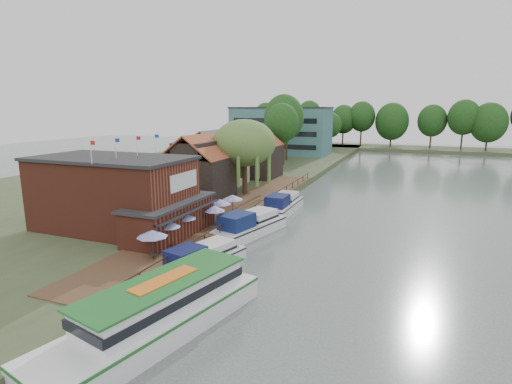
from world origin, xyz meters
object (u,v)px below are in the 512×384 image
at_px(cottage_a, 198,167).
at_px(cottage_c, 258,153).
at_px(umbrella_1, 170,234).
at_px(cruiser_2, 283,202).
at_px(willow, 245,157).
at_px(umbrella_2, 184,225).
at_px(swan, 164,323).
at_px(cottage_b, 213,158).
at_px(umbrella_0, 153,245).
at_px(tour_boat, 156,309).
at_px(umbrella_5, 233,205).
at_px(pub, 130,195).
at_px(umbrella_4, 220,210).
at_px(hotel_block, 281,131).
at_px(cruiser_1, 249,222).
at_px(cruiser_0, 202,256).
at_px(umbrella_3, 215,217).

bearing_deg(cottage_a, cottage_c, 86.99).
relative_size(umbrella_1, cruiser_2, 0.23).
xyz_separation_m(willow, umbrella_2, (2.66, -20.21, -3.93)).
xyz_separation_m(willow, swan, (8.66, -32.36, -5.99)).
relative_size(cottage_b, swan, 21.82).
bearing_deg(swan, umbrella_0, 129.52).
xyz_separation_m(willow, umbrella_1, (2.94, -22.98, -3.93)).
height_order(umbrella_1, tour_boat, umbrella_1).
bearing_deg(umbrella_5, willow, 106.90).
bearing_deg(cottage_b, umbrella_2, -68.06).
height_order(cottage_b, cruiser_2, cottage_b).
distance_m(pub, umbrella_2, 6.60).
height_order(cottage_a, willow, willow).
distance_m(cottage_c, willow, 14.46).
relative_size(cruiser_2, swan, 23.54).
height_order(cottage_b, cottage_c, same).
height_order(cottage_a, cottage_b, same).
xyz_separation_m(cottage_b, umbrella_4, (10.64, -18.90, -2.96)).
height_order(hotel_block, cruiser_1, hotel_block).
bearing_deg(hotel_block, cruiser_2, -71.49).
relative_size(cruiser_0, cruiser_1, 0.88).
relative_size(pub, umbrella_1, 8.42).
height_order(cottage_c, umbrella_0, cottage_c).
bearing_deg(willow, umbrella_5, -73.10).
bearing_deg(umbrella_5, pub, -129.36).
xyz_separation_m(willow, umbrella_5, (3.49, -11.48, -3.93)).
distance_m(pub, cruiser_2, 19.52).
relative_size(pub, tour_boat, 1.35).
height_order(cottage_b, umbrella_5, cottage_b).
height_order(cottage_c, tour_boat, cottage_c).
bearing_deg(hotel_block, umbrella_2, -78.76).
xyz_separation_m(cottage_c, cruiser_1, (10.05, -28.00, -3.92)).
distance_m(umbrella_1, umbrella_3, 6.37).
bearing_deg(umbrella_2, cruiser_2, 75.71).
relative_size(cottage_a, swan, 19.55).
bearing_deg(umbrella_5, cruiser_1, -39.48).
bearing_deg(cottage_a, tour_boat, -64.74).
xyz_separation_m(umbrella_3, tour_boat, (4.89, -16.60, -0.67)).
distance_m(cottage_c, umbrella_1, 37.66).
bearing_deg(umbrella_1, cottage_b, 110.46).
bearing_deg(tour_boat, umbrella_4, 119.54).
distance_m(willow, umbrella_0, 26.20).
distance_m(umbrella_2, cruiser_0, 5.39).
height_order(cottage_b, tour_boat, cottage_b).
relative_size(cottage_b, cruiser_1, 0.89).
bearing_deg(cottage_a, cruiser_2, 6.10).
relative_size(hotel_block, umbrella_2, 10.69).
xyz_separation_m(cruiser_2, tour_boat, (2.01, -29.50, 0.35)).
relative_size(pub, willow, 1.92).
bearing_deg(umbrella_4, umbrella_5, 81.88).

